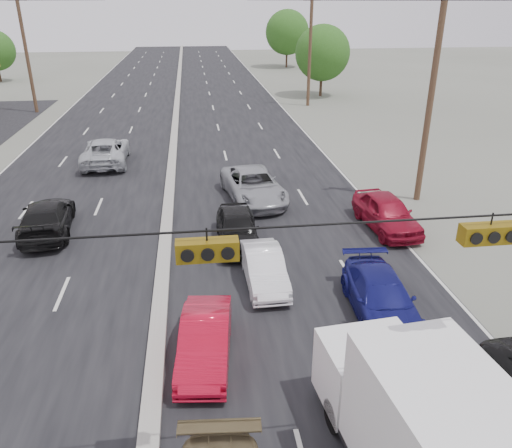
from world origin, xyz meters
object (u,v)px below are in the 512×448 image
(utility_pole_left_c, at_px, (26,53))
(utility_pole_right_c, at_px, (310,50))
(queue_car_d, at_px, (381,298))
(tree_right_mid, at_px, (322,53))
(oncoming_far, at_px, (106,151))
(red_sedan, at_px, (205,341))
(queue_car_c, at_px, (253,186))
(queue_car_e, at_px, (387,213))
(box_truck, at_px, (431,445))
(queue_car_b, at_px, (264,268))
(queue_car_a, at_px, (237,228))
(oncoming_near, at_px, (47,218))
(utility_pole_right_b, at_px, (431,97))
(tree_right_far, at_px, (287,32))

(utility_pole_left_c, distance_m, utility_pole_right_c, 25.00)
(queue_car_d, bearing_deg, tree_right_mid, 82.19)
(oncoming_far, bearing_deg, utility_pole_right_c, -136.83)
(red_sedan, relative_size, queue_car_d, 0.84)
(utility_pole_left_c, bearing_deg, oncoming_far, -63.06)
(red_sedan, bearing_deg, queue_car_c, 83.10)
(queue_car_c, distance_m, queue_car_e, 6.80)
(box_truck, bearing_deg, queue_car_c, 88.64)
(utility_pole_left_c, height_order, queue_car_e, utility_pole_left_c)
(queue_car_d, height_order, oncoming_far, oncoming_far)
(queue_car_d, bearing_deg, queue_car_b, 147.83)
(queue_car_a, bearing_deg, oncoming_near, 166.04)
(oncoming_far, bearing_deg, utility_pole_right_b, 151.14)
(red_sedan, relative_size, oncoming_far, 0.69)
(queue_car_d, bearing_deg, red_sedan, -162.02)
(utility_pole_left_c, height_order, queue_car_d, utility_pole_left_c)
(red_sedan, xyz_separation_m, queue_car_d, (5.60, 1.44, 0.03))
(queue_car_b, relative_size, queue_car_d, 0.82)
(tree_right_far, height_order, queue_car_d, tree_right_far)
(queue_car_c, distance_m, queue_car_d, 10.94)
(box_truck, relative_size, red_sedan, 1.71)
(utility_pole_right_c, relative_size, queue_car_d, 2.20)
(utility_pole_left_c, bearing_deg, red_sedan, -68.93)
(utility_pole_right_b, xyz_separation_m, tree_right_far, (3.50, 55.00, -0.15))
(box_truck, distance_m, queue_car_a, 12.48)
(utility_pole_right_c, distance_m, box_truck, 41.84)
(tree_right_mid, xyz_separation_m, queue_car_d, (-8.00, -39.64, -3.68))
(utility_pole_right_c, relative_size, red_sedan, 2.61)
(box_truck, distance_m, queue_car_e, 13.54)
(utility_pole_right_b, height_order, box_truck, utility_pole_right_b)
(utility_pole_right_b, bearing_deg, oncoming_near, -174.20)
(queue_car_a, bearing_deg, utility_pole_right_b, 23.25)
(tree_right_far, bearing_deg, queue_car_a, -102.47)
(utility_pole_left_c, distance_m, utility_pole_right_b, 35.36)
(tree_right_far, distance_m, queue_car_a, 60.49)
(utility_pole_right_b, height_order, queue_car_e, utility_pole_right_b)
(utility_pole_right_c, bearing_deg, oncoming_far, -134.59)
(utility_pole_right_c, relative_size, queue_car_c, 1.84)
(queue_car_c, bearing_deg, utility_pole_right_b, -14.15)
(box_truck, bearing_deg, queue_car_d, 71.25)
(tree_right_far, bearing_deg, queue_car_d, -97.93)
(red_sedan, bearing_deg, oncoming_far, 111.99)
(queue_car_d, xyz_separation_m, queue_car_e, (2.60, 6.40, 0.09))
(box_truck, bearing_deg, tree_right_far, 76.07)
(queue_car_d, bearing_deg, queue_car_a, 128.70)
(queue_car_a, relative_size, queue_car_b, 1.12)
(box_truck, bearing_deg, queue_car_a, 96.11)
(oncoming_near, distance_m, oncoming_far, 10.11)
(queue_car_b, relative_size, queue_car_c, 0.68)
(utility_pole_right_b, bearing_deg, oncoming_far, 153.38)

